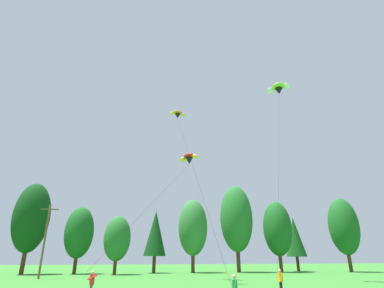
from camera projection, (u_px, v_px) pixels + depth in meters
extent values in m
cylinder|color=#472D19|center=(23.00, 262.00, 46.47)|extent=(0.65, 0.65, 3.56)
ellipsoid|color=#0F3D14|center=(31.00, 217.00, 48.89)|extent=(5.63, 5.63, 11.14)
cylinder|color=#472D19|center=(75.00, 265.00, 47.53)|extent=(0.56, 0.56, 2.62)
ellipsoid|color=#19561E|center=(79.00, 232.00, 49.31)|extent=(4.62, 4.62, 8.20)
cylinder|color=#472D19|center=(115.00, 267.00, 45.80)|extent=(0.52, 0.52, 2.19)
ellipsoid|color=#236628|center=(117.00, 238.00, 47.29)|extent=(4.16, 4.16, 6.86)
cylinder|color=#472D19|center=(154.00, 265.00, 50.39)|extent=(0.57, 0.57, 2.66)
cone|color=#0F3D14|center=(155.00, 233.00, 52.20)|extent=(3.85, 3.85, 7.57)
cylinder|color=#472D19|center=(193.00, 263.00, 51.55)|extent=(0.61, 0.61, 3.12)
ellipsoid|color=#2D7033|center=(193.00, 227.00, 53.67)|extent=(5.16, 5.16, 9.77)
cylinder|color=#472D19|center=(238.00, 261.00, 52.98)|extent=(0.67, 0.67, 3.83)
ellipsoid|color=#236628|center=(236.00, 218.00, 55.58)|extent=(5.93, 5.93, 12.00)
cylinder|color=#472D19|center=(281.00, 263.00, 52.75)|extent=(0.60, 0.60, 3.07)
ellipsoid|color=#19561E|center=(277.00, 228.00, 54.84)|extent=(5.11, 5.11, 9.63)
cylinder|color=#472D19|center=(298.00, 264.00, 56.79)|extent=(0.56, 0.56, 2.58)
cone|color=#144719|center=(295.00, 237.00, 58.55)|extent=(3.79, 3.79, 7.35)
cylinder|color=#472D19|center=(350.00, 262.00, 53.75)|extent=(0.62, 0.62, 3.28)
ellipsoid|color=#19561E|center=(344.00, 226.00, 55.98)|extent=(5.33, 5.33, 10.27)
cylinder|color=brown|center=(45.00, 240.00, 38.09)|extent=(0.26, 0.26, 9.02)
cube|color=brown|center=(50.00, 209.00, 39.47)|extent=(2.20, 0.14, 0.14)
cube|color=red|center=(92.00, 280.00, 19.22)|extent=(0.34, 0.43, 0.60)
sphere|color=tan|center=(93.00, 272.00, 19.38)|extent=(0.22, 0.22, 0.22)
cylinder|color=red|center=(93.00, 277.00, 19.08)|extent=(0.53, 0.23, 0.35)
cylinder|color=red|center=(91.00, 277.00, 19.47)|extent=(0.53, 0.23, 0.35)
cube|color=#2D8E47|center=(234.00, 286.00, 15.28)|extent=(0.30, 0.42, 0.60)
sphere|color=tan|center=(234.00, 276.00, 15.44)|extent=(0.22, 0.22, 0.22)
cylinder|color=#2D8E47|center=(235.00, 286.00, 15.06)|extent=(0.21, 0.12, 0.57)
cylinder|color=#2D8E47|center=(234.00, 285.00, 15.51)|extent=(0.21, 0.12, 0.57)
cylinder|color=black|center=(282.00, 288.00, 21.36)|extent=(0.14, 0.14, 0.84)
cylinder|color=black|center=(281.00, 288.00, 21.54)|extent=(0.14, 0.14, 0.84)
cube|color=orange|center=(280.00, 277.00, 21.71)|extent=(0.26, 0.39, 0.60)
sphere|color=tan|center=(280.00, 271.00, 21.86)|extent=(0.22, 0.22, 0.22)
cylinder|color=orange|center=(281.00, 277.00, 21.49)|extent=(0.20, 0.10, 0.57)
cylinder|color=orange|center=(279.00, 277.00, 21.94)|extent=(0.20, 0.10, 0.57)
ellipsoid|color=red|center=(189.00, 156.00, 40.75)|extent=(1.88, 2.02, 0.85)
ellipsoid|color=yellow|center=(195.00, 156.00, 39.96)|extent=(1.19, 1.14, 1.01)
ellipsoid|color=yellow|center=(183.00, 160.00, 41.31)|extent=(1.15, 1.19, 1.01)
cone|color=black|center=(189.00, 161.00, 40.57)|extent=(1.40, 1.40, 0.85)
cylinder|color=black|center=(156.00, 199.00, 29.83)|extent=(9.82, 16.23, 12.69)
ellipsoid|color=orange|center=(178.00, 113.00, 36.34)|extent=(1.20, 0.80, 0.53)
ellipsoid|color=yellow|center=(183.00, 115.00, 36.49)|extent=(0.71, 0.63, 0.63)
ellipsoid|color=yellow|center=(172.00, 113.00, 36.05)|extent=(0.62, 0.62, 0.63)
cone|color=black|center=(178.00, 116.00, 36.23)|extent=(0.71, 0.71, 0.54)
cylinder|color=black|center=(193.00, 168.00, 25.72)|extent=(0.51, 16.28, 17.05)
ellipsoid|color=#93D633|center=(278.00, 87.00, 40.85)|extent=(2.20, 2.20, 0.89)
ellipsoid|color=white|center=(287.00, 86.00, 40.17)|extent=(1.40, 1.37, 1.04)
ellipsoid|color=white|center=(271.00, 91.00, 41.31)|extent=(1.37, 1.40, 1.04)
cone|color=black|center=(279.00, 91.00, 40.70)|extent=(1.41, 1.41, 0.85)
cylinder|color=black|center=(279.00, 158.00, 31.13)|extent=(7.90, 10.48, 22.03)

